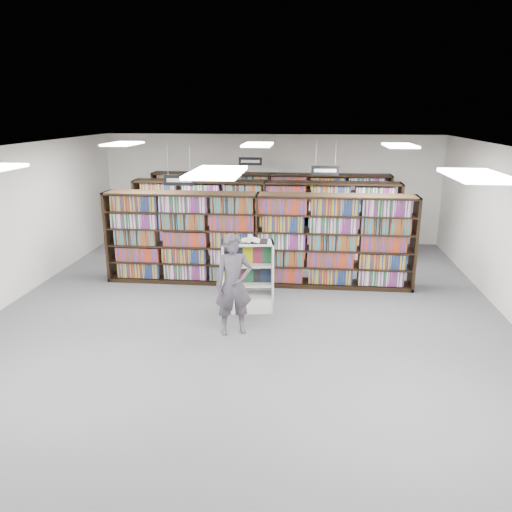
# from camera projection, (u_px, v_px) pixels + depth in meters

# --- Properties ---
(floor) EXTENTS (12.00, 12.00, 0.00)m
(floor) POSITION_uv_depth(u_px,v_px,m) (247.00, 317.00, 9.71)
(floor) COLOR #48484C
(floor) RESTS_ON ground
(ceiling) EXTENTS (10.00, 12.00, 0.10)m
(ceiling) POSITION_uv_depth(u_px,v_px,m) (247.00, 150.00, 8.81)
(ceiling) COLOR white
(ceiling) RESTS_ON wall_back
(wall_back) EXTENTS (10.00, 0.10, 3.20)m
(wall_back) POSITION_uv_depth(u_px,v_px,m) (271.00, 189.00, 14.99)
(wall_back) COLOR silver
(wall_back) RESTS_ON ground
(wall_front) EXTENTS (10.00, 0.10, 3.20)m
(wall_front) POSITION_uv_depth(u_px,v_px,m) (147.00, 444.00, 3.53)
(wall_front) COLOR silver
(wall_front) RESTS_ON ground
(bookshelf_row_near) EXTENTS (7.00, 0.60, 2.10)m
(bookshelf_row_near) POSITION_uv_depth(u_px,v_px,m) (258.00, 240.00, 11.33)
(bookshelf_row_near) COLOR black
(bookshelf_row_near) RESTS_ON floor
(bookshelf_row_mid) EXTENTS (7.00, 0.60, 2.10)m
(bookshelf_row_mid) POSITION_uv_depth(u_px,v_px,m) (265.00, 221.00, 13.24)
(bookshelf_row_mid) COLOR black
(bookshelf_row_mid) RESTS_ON floor
(bookshelf_row_far) EXTENTS (7.00, 0.60, 2.10)m
(bookshelf_row_far) POSITION_uv_depth(u_px,v_px,m) (270.00, 209.00, 14.86)
(bookshelf_row_far) COLOR black
(bookshelf_row_far) RESTS_ON floor
(aisle_sign_left) EXTENTS (0.65, 0.02, 0.80)m
(aisle_sign_left) POSITION_uv_depth(u_px,v_px,m) (179.00, 179.00, 10.10)
(aisle_sign_left) COLOR #B2B2B7
(aisle_sign_left) RESTS_ON ceiling
(aisle_sign_right) EXTENTS (0.65, 0.02, 0.80)m
(aisle_sign_right) POSITION_uv_depth(u_px,v_px,m) (325.00, 170.00, 11.72)
(aisle_sign_right) COLOR #B2B2B7
(aisle_sign_right) RESTS_ON ceiling
(aisle_sign_center) EXTENTS (0.65, 0.02, 0.80)m
(aisle_sign_center) POSITION_uv_depth(u_px,v_px,m) (250.00, 161.00, 13.82)
(aisle_sign_center) COLOR #B2B2B7
(aisle_sign_center) RESTS_ON ceiling
(troffer_front_center) EXTENTS (0.60, 1.20, 0.04)m
(troffer_front_center) POSITION_uv_depth(u_px,v_px,m) (217.00, 172.00, 5.96)
(troffer_front_center) COLOR white
(troffer_front_center) RESTS_ON ceiling
(troffer_front_right) EXTENTS (0.60, 1.20, 0.04)m
(troffer_front_right) POSITION_uv_depth(u_px,v_px,m) (477.00, 176.00, 5.67)
(troffer_front_right) COLOR white
(troffer_front_right) RESTS_ON ceiling
(troffer_back_left) EXTENTS (0.60, 1.20, 0.04)m
(troffer_back_left) POSITION_uv_depth(u_px,v_px,m) (123.00, 144.00, 11.02)
(troffer_back_left) COLOR white
(troffer_back_left) RESTS_ON ceiling
(troffer_back_center) EXTENTS (0.60, 1.20, 0.04)m
(troffer_back_center) POSITION_uv_depth(u_px,v_px,m) (258.00, 145.00, 10.73)
(troffer_back_center) COLOR white
(troffer_back_center) RESTS_ON ceiling
(troffer_back_right) EXTENTS (0.60, 1.20, 0.04)m
(troffer_back_right) POSITION_uv_depth(u_px,v_px,m) (400.00, 146.00, 10.44)
(troffer_back_right) COLOR white
(troffer_back_right) RESTS_ON ceiling
(endcap_display) EXTENTS (1.07, 0.64, 1.41)m
(endcap_display) POSITION_uv_depth(u_px,v_px,m) (248.00, 286.00, 9.99)
(endcap_display) COLOR silver
(endcap_display) RESTS_ON floor
(open_book) EXTENTS (0.68, 0.41, 0.13)m
(open_book) POSITION_uv_depth(u_px,v_px,m) (250.00, 240.00, 9.71)
(open_book) COLOR black
(open_book) RESTS_ON endcap_display
(shopper) EXTENTS (0.77, 0.62, 1.83)m
(shopper) POSITION_uv_depth(u_px,v_px,m) (234.00, 285.00, 8.80)
(shopper) COLOR #4E4852
(shopper) RESTS_ON floor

